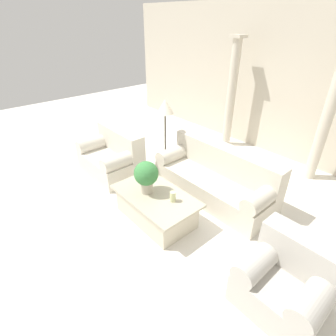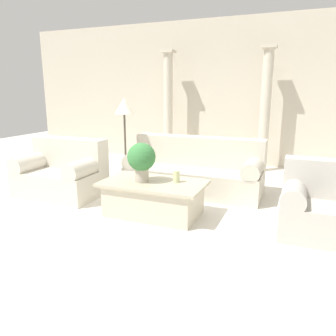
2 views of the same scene
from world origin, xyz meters
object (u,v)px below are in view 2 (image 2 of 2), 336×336
(sofa_long, at_px, (195,171))
(armchair, at_px, (321,205))
(coffee_table, at_px, (154,198))
(floor_lamp, at_px, (124,112))
(loveseat, at_px, (63,172))
(potted_plant, at_px, (142,159))

(sofa_long, height_order, armchair, sofa_long)
(coffee_table, distance_m, armchair, 2.08)
(armchair, bearing_deg, floor_lamp, 163.66)
(floor_lamp, bearing_deg, coffee_table, -46.41)
(loveseat, bearing_deg, potted_plant, -11.30)
(coffee_table, bearing_deg, floor_lamp, 133.59)
(armchair, bearing_deg, sofa_long, 150.84)
(loveseat, relative_size, potted_plant, 2.47)
(sofa_long, relative_size, armchair, 2.48)
(loveseat, height_order, floor_lamp, floor_lamp)
(coffee_table, relative_size, potted_plant, 2.62)
(loveseat, distance_m, floor_lamp, 1.43)
(loveseat, xyz_separation_m, potted_plant, (1.59, -0.32, 0.41))
(loveseat, distance_m, potted_plant, 1.68)
(loveseat, height_order, potted_plant, potted_plant)
(loveseat, bearing_deg, sofa_long, 26.38)
(floor_lamp, bearing_deg, armchair, -16.34)
(sofa_long, height_order, floor_lamp, floor_lamp)
(potted_plant, bearing_deg, sofa_long, 75.05)
(loveseat, xyz_separation_m, floor_lamp, (0.71, 0.82, 0.93))
(loveseat, bearing_deg, floor_lamp, 49.36)
(sofa_long, relative_size, coffee_table, 1.60)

